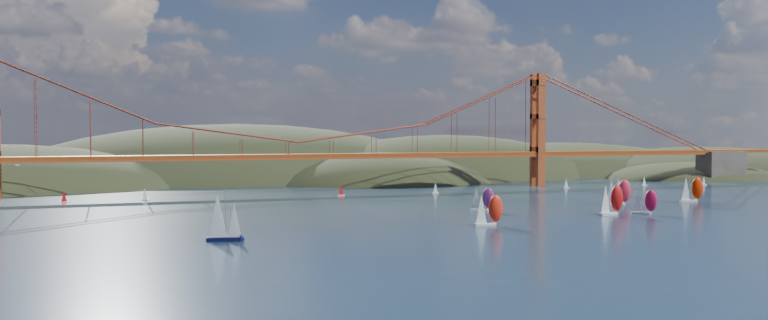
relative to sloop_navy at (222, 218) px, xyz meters
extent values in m
plane|color=black|center=(50.22, -41.13, -5.71)|extent=(1200.00, 1200.00, 0.00)
ellipsoid|color=black|center=(40.22, 258.87, -22.51)|extent=(300.00, 180.00, 96.00)
ellipsoid|color=black|center=(160.22, 228.87, -19.01)|extent=(220.00, 140.00, 76.00)
ellipsoid|color=black|center=(110.22, 198.87, -14.11)|extent=(140.00, 110.00, 48.00)
ellipsoid|color=black|center=(250.22, 248.87, -16.21)|extent=(260.00, 160.00, 60.00)
ellipsoid|color=black|center=(335.22, 208.87, -14.81)|extent=(220.00, 150.00, 52.00)
ellipsoid|color=black|center=(290.22, 168.87, -10.61)|extent=(120.00, 90.00, 28.00)
cube|color=#95390F|center=(50.22, 138.87, 10.29)|extent=(440.00, 7.00, 1.60)
cube|color=#993519|center=(50.22, 138.87, 9.09)|extent=(440.00, 7.00, 0.80)
cube|color=#993519|center=(170.22, 138.87, 21.79)|extent=(4.00, 8.50, 55.00)
cube|color=#4C443D|center=(284.22, 138.87, 2.29)|extent=(24.00, 12.00, 16.00)
cube|color=#95390F|center=(296.22, 138.87, 10.29)|extent=(52.00, 7.00, 1.60)
cube|color=black|center=(0.31, -0.08, -5.21)|extent=(8.58, 4.21, 0.99)
cylinder|color=#99999E|center=(0.71, -0.17, 1.25)|extent=(0.12, 0.12, 11.94)
cone|color=white|center=(-1.13, 0.28, 0.66)|extent=(5.60, 5.60, 10.51)
cone|color=white|center=(2.72, -0.66, -0.54)|extent=(4.00, 4.00, 8.36)
cube|color=silver|center=(73.47, 5.23, -5.34)|extent=(6.13, 1.82, 0.73)
cylinder|color=#99999E|center=(73.77, 5.22, -0.40)|extent=(0.09, 0.09, 9.14)
cone|color=white|center=(72.37, 5.25, -0.86)|extent=(3.48, 3.48, 8.05)
ellipsoid|color=red|center=(76.82, 5.16, -0.86)|extent=(4.32, 2.76, 7.68)
cube|color=silver|center=(123.15, 16.89, -5.31)|extent=(6.85, 2.85, 0.80)
cylinder|color=#99999E|center=(123.48, 16.94, 0.07)|extent=(0.10, 0.10, 9.97)
cone|color=white|center=(121.97, 16.71, -0.43)|extent=(4.24, 4.24, 8.77)
ellipsoid|color=#AE0E0C|center=(126.76, 17.45, -0.43)|extent=(5.04, 3.60, 8.37)
cube|color=white|center=(135.31, 16.52, -5.37)|extent=(5.45, 4.49, 0.67)
cylinder|color=#99999E|center=(135.54, 16.36, -0.86)|extent=(0.08, 0.08, 8.35)
cone|color=white|center=(134.49, 17.10, -1.28)|extent=(4.35, 4.35, 7.35)
ellipsoid|color=#B20C34|center=(137.81, 14.75, -1.28)|extent=(4.60, 4.25, 7.02)
cube|color=silver|center=(145.00, 43.38, -5.32)|extent=(6.74, 3.95, 0.78)
cylinder|color=#99999E|center=(145.31, 43.26, -0.05)|extent=(0.10, 0.10, 9.76)
cone|color=white|center=(143.90, 43.78, -0.54)|extent=(4.67, 4.67, 8.59)
ellipsoid|color=red|center=(148.36, 42.14, -0.54)|extent=(5.26, 4.26, 8.20)
cube|color=silver|center=(179.10, 44.43, -5.31)|extent=(6.75, 2.70, 0.79)
cylinder|color=#99999E|center=(179.43, 44.38, 0.00)|extent=(0.10, 0.10, 9.84)
cone|color=white|center=(177.93, 44.59, -0.49)|extent=(4.14, 4.14, 8.66)
ellipsoid|color=red|center=(182.68, 43.94, -0.49)|extent=(4.94, 3.48, 8.27)
cube|color=white|center=(89.96, 41.77, -5.38)|extent=(5.64, 3.85, 0.66)
cylinder|color=#99999E|center=(90.20, 41.65, -0.90)|extent=(0.08, 0.08, 8.29)
cone|color=white|center=(89.07, 42.21, -1.31)|extent=(4.15, 4.15, 7.30)
ellipsoid|color=red|center=(92.68, 40.41, -1.31)|extent=(4.55, 3.90, 6.97)
cube|color=silver|center=(-43.52, 117.70, -5.46)|extent=(3.00, 1.00, 0.50)
cone|color=red|center=(-43.52, 117.70, -3.11)|extent=(2.00, 2.00, 4.20)
cube|color=silver|center=(-14.80, 119.70, -5.46)|extent=(3.00, 1.00, 0.50)
cone|color=white|center=(-14.80, 119.70, -3.11)|extent=(2.00, 2.00, 4.20)
cube|color=silver|center=(173.28, 118.10, -5.46)|extent=(3.00, 1.00, 0.50)
cone|color=white|center=(173.28, 118.10, -3.11)|extent=(2.00, 2.00, 4.20)
cube|color=silver|center=(196.30, 109.74, -5.46)|extent=(3.00, 1.00, 0.50)
cone|color=white|center=(196.30, 109.74, -3.11)|extent=(2.00, 2.00, 4.20)
cube|color=silver|center=(219.12, 120.27, -5.46)|extent=(3.00, 1.00, 0.50)
cone|color=white|center=(219.12, 120.27, -3.11)|extent=(2.00, 2.00, 4.20)
cube|color=silver|center=(248.03, 111.97, -5.46)|extent=(3.00, 1.00, 0.50)
cone|color=white|center=(248.03, 111.97, -3.11)|extent=(2.00, 2.00, 4.20)
cube|color=silver|center=(103.66, 110.90, -5.46)|extent=(3.00, 1.00, 0.50)
cone|color=white|center=(103.66, 110.90, -3.11)|extent=(2.00, 2.00, 4.20)
cube|color=silver|center=(62.51, 113.65, -5.46)|extent=(3.00, 1.00, 0.50)
cone|color=red|center=(62.51, 113.65, -3.11)|extent=(2.00, 2.00, 4.20)
ellipsoid|color=white|center=(-42.88, -15.90, 14.09)|extent=(0.90, 0.25, 0.17)
camera|label=1|loc=(-22.59, -183.36, 20.89)|focal=35.00mm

